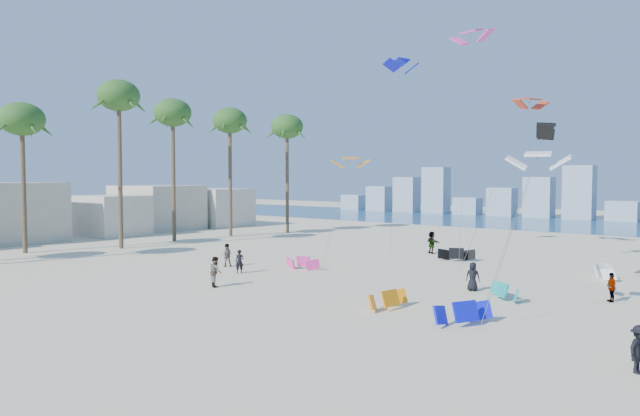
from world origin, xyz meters
The scene contains 10 objects.
ground centered at (0.00, 0.00, 0.00)m, with size 220.00×220.00×0.00m, color beige.
ocean centered at (0.00, 72.00, 0.01)m, with size 220.00×220.00×0.00m, color navy.
kitesurfer_near centered at (-1.94, 13.41, 0.80)m, with size 0.58×0.38×1.60m, color black.
kitesurfer_mid centered at (0.54, 9.19, 0.90)m, with size 0.88×0.68×1.81m, color gray.
kitesurfers_far centered at (10.74, 20.02, 0.87)m, with size 31.15×24.09×1.90m.
grounded_kites centered at (11.65, 18.04, 0.44)m, with size 20.49×20.77×0.98m.
flying_kites centered at (10.52, 24.05, 12.20)m, with size 26.38×25.25×18.70m.
palm_row centered at (-21.46, 16.17, 12.07)m, with size 8.82×44.80×15.36m.
beachfront_buildings centered at (-33.69, 20.82, 2.67)m, with size 11.50×43.00×6.00m.
distant_skyline centered at (-1.19, 82.00, 3.09)m, with size 85.00×3.00×8.40m.
Camera 1 is at (26.84, -13.21, 6.48)m, focal length 32.37 mm.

